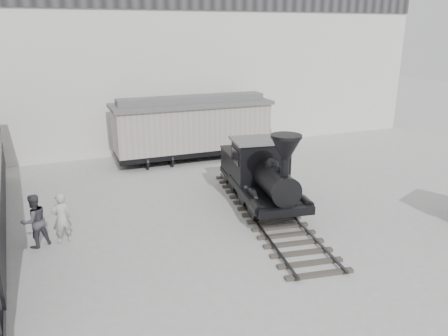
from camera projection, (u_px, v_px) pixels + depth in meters
name	position (u px, v px, depth m)	size (l,w,h in m)	color
ground	(287.00, 255.00, 14.10)	(90.00, 90.00, 0.00)	#9E9E9B
north_wall	(162.00, 55.00, 25.64)	(34.00, 2.51, 11.00)	silver
locomotive	(263.00, 177.00, 17.55)	(3.62, 10.06, 3.48)	#342C27
boxcar	(192.00, 127.00, 23.95)	(8.72, 2.81, 3.56)	black
visitor_a	(62.00, 218.00, 14.70)	(0.65, 0.43, 1.78)	#B5B5B1
visitor_b	(34.00, 221.00, 14.42)	(0.90, 0.70, 1.84)	#424248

